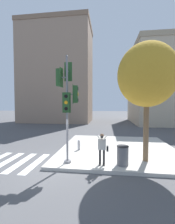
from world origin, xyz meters
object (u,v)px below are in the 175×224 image
Objects in this scene: person_photographer at (102,146)px; trash_bin at (123,155)px; fire_hydrant at (79,145)px; traffic_signal_pole at (67,94)px; street_tree at (147,75)px.

trash_bin is at bearing 6.23° from person_photographer.
person_photographer reaches higher than fire_hydrant.
trash_bin is at bearing 0.34° from traffic_signal_pole.
street_tree is (4.19, 0.78, 1.00)m from traffic_signal_pole.
traffic_signal_pole is 4.38m from street_tree.
traffic_signal_pole reaches higher than trash_bin.
fire_hydrant is 0.70× the size of trash_bin.
person_photographer is 1.14m from trash_bin.
trash_bin reaches higher than fire_hydrant.
traffic_signal_pole is 3.27m from person_photographer.
trash_bin is at bearing -149.74° from street_tree.
traffic_signal_pole is at bearing 177.02° from person_photographer.
street_tree reaches higher than fire_hydrant.
street_tree is 6.09m from fire_hydrant.
traffic_signal_pole is at bearing -179.66° from trash_bin.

